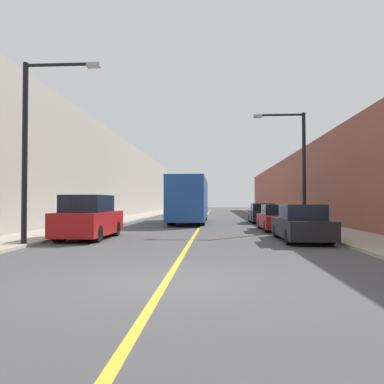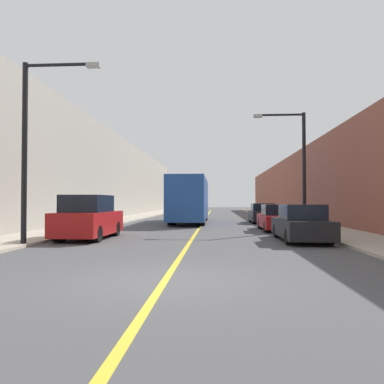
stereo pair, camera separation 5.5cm
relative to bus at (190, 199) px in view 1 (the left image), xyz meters
The scene contains 13 objects.
ground_plane 21.18m from the bus, 87.37° to the right, with size 200.00×200.00×0.00m, color #474749.
sidewalk_left 11.01m from the bus, 124.85° to the left, with size 2.95×72.00×0.11m, color #A89E8C.
sidewalk_right 12.21m from the bus, 47.59° to the left, with size 2.95×72.00×0.11m, color #A89E8C.
building_row_left 13.37m from the bus, 137.35° to the left, with size 4.00×72.00×8.29m, color gray.
building_row_right 14.71m from the bus, 37.51° to the left, with size 4.00×72.00×6.37m, color brown.
road_center_line 9.15m from the bus, 83.80° to the left, with size 0.16×72.00×0.01m, color gold.
bus is the anchor object (origin of this frame).
parked_suv_left 13.19m from the bus, 105.71° to the right, with size 1.89×4.50×1.92m.
car_right_near 14.19m from the bus, 67.02° to the right, with size 1.77×4.56×1.52m.
car_right_mid 9.27m from the bus, 53.66° to the right, with size 1.81×4.46×1.47m.
car_right_far 5.63m from the bus, ahead, with size 1.80×4.23×1.50m.
street_lamp_left 16.29m from the bus, 107.06° to the right, with size 2.92×0.24×6.68m.
street_lamp_right 10.17m from the bus, 47.87° to the right, with size 2.92×0.24×6.55m.
Camera 1 is at (1.01, -7.66, 1.64)m, focal length 35.00 mm.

